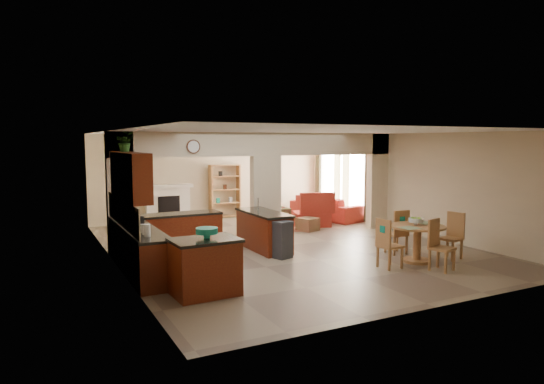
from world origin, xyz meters
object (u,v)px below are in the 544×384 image
dining_table (417,238)px  armchair (274,218)px  sofa (326,207)px  kitchen_island (205,267)px

dining_table → armchair: 4.83m
dining_table → armchair: bearing=101.9°
sofa → kitchen_island: bearing=121.0°
kitchen_island → armchair: size_ratio=1.51×
kitchen_island → armchair: (3.78, 4.79, -0.14)m
sofa → armchair: (-2.52, -1.08, -0.03)m
armchair → kitchen_island: bearing=54.0°
sofa → armchair: bearing=101.3°
dining_table → armchair: (-1.00, 4.72, -0.18)m
kitchen_island → sofa: (6.29, 5.87, -0.10)m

